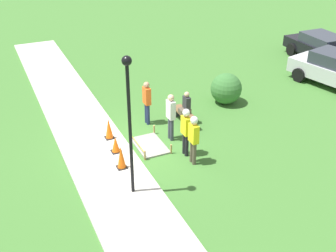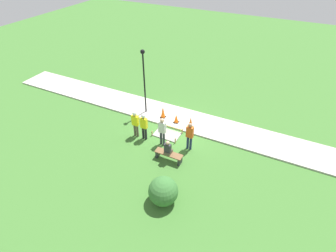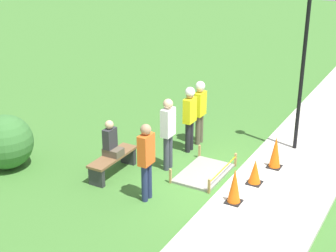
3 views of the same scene
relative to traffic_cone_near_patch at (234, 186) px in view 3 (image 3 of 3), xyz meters
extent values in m
plane|color=#3D702D|center=(0.72, 0.51, -0.50)|extent=(60.00, 60.00, 0.00)
cube|color=#BCB7AD|center=(0.72, -0.69, -0.45)|extent=(28.00, 2.39, 0.10)
cube|color=gray|center=(1.03, 1.21, -0.47)|extent=(1.57, 1.01, 0.06)
cube|color=tan|center=(0.25, 0.71, -0.31)|extent=(0.05, 0.05, 0.36)
cube|color=tan|center=(1.82, 0.71, -0.31)|extent=(0.05, 0.05, 0.36)
cube|color=tan|center=(0.25, 1.72, -0.31)|extent=(0.05, 0.05, 0.36)
cube|color=tan|center=(1.82, 1.72, -0.31)|extent=(0.05, 0.05, 0.36)
cube|color=yellow|center=(1.03, 0.71, -0.22)|extent=(1.57, 0.00, 0.04)
cube|color=black|center=(0.00, 0.00, -0.38)|extent=(0.34, 0.34, 0.02)
cone|color=orange|center=(0.00, 0.00, 0.02)|extent=(0.29, 0.29, 0.78)
cube|color=black|center=(1.03, -0.09, -0.38)|extent=(0.34, 0.34, 0.02)
cone|color=orange|center=(1.03, -0.09, -0.08)|extent=(0.29, 0.29, 0.58)
cube|color=black|center=(2.07, -0.23, -0.38)|extent=(0.34, 0.34, 0.02)
cone|color=orange|center=(2.07, -0.23, 0.03)|extent=(0.29, 0.29, 0.80)
cube|color=#2D2D33|center=(-0.71, 3.17, -0.28)|extent=(0.12, 0.40, 0.44)
cube|color=#2D2D33|center=(0.64, 3.17, -0.28)|extent=(0.12, 0.40, 0.44)
cube|color=brown|center=(-0.04, 3.17, -0.03)|extent=(1.54, 0.44, 0.06)
cube|color=brown|center=(-0.01, 3.17, 0.09)|extent=(0.34, 0.44, 0.18)
cube|color=#2D2D33|center=(-0.01, 3.25, 0.43)|extent=(0.36, 0.20, 0.50)
sphere|color=tan|center=(-0.01, 3.25, 0.79)|extent=(0.21, 0.21, 0.21)
cylinder|color=black|center=(1.99, 2.16, -0.08)|extent=(0.14, 0.14, 0.84)
cylinder|color=black|center=(2.17, 2.16, -0.08)|extent=(0.14, 0.14, 0.84)
cube|color=yellow|center=(2.08, 2.16, 0.67)|extent=(0.40, 0.22, 0.66)
sphere|color=#A37A5B|center=(2.08, 2.16, 1.11)|extent=(0.23, 0.23, 0.23)
sphere|color=white|center=(2.08, 2.16, 1.18)|extent=(0.26, 0.26, 0.26)
cylinder|color=brown|center=(2.58, 2.15, -0.08)|extent=(0.14, 0.14, 0.83)
cylinder|color=brown|center=(2.76, 2.15, -0.08)|extent=(0.14, 0.14, 0.83)
cube|color=yellow|center=(2.67, 2.15, 0.67)|extent=(0.40, 0.22, 0.66)
sphere|color=tan|center=(2.67, 2.15, 1.11)|extent=(0.23, 0.23, 0.23)
sphere|color=white|center=(2.67, 2.15, 1.17)|extent=(0.26, 0.26, 0.26)
cylinder|color=navy|center=(-0.75, 1.81, -0.06)|extent=(0.14, 0.14, 0.88)
cylinder|color=navy|center=(-0.57, 1.81, -0.06)|extent=(0.14, 0.14, 0.88)
cube|color=#E55B1E|center=(-0.66, 1.81, 0.73)|extent=(0.40, 0.22, 0.70)
sphere|color=#A37A5B|center=(-0.66, 1.81, 1.20)|extent=(0.24, 0.24, 0.24)
cylinder|color=#383D47|center=(0.79, 2.14, -0.05)|extent=(0.14, 0.14, 0.90)
cylinder|color=#383D47|center=(0.97, 2.14, -0.05)|extent=(0.14, 0.14, 0.90)
cube|color=silver|center=(0.88, 2.14, 0.75)|extent=(0.40, 0.22, 0.71)
sphere|color=tan|center=(0.88, 2.14, 1.23)|extent=(0.24, 0.24, 0.24)
cylinder|color=black|center=(3.44, -0.34, 1.68)|extent=(0.10, 0.10, 4.14)
sphere|color=#387033|center=(-1.01, 5.71, 0.19)|extent=(1.37, 1.37, 1.37)
camera|label=1|loc=(13.40, -3.71, 7.62)|focal=45.00mm
camera|label=2|loc=(-4.62, 12.50, 9.65)|focal=28.00mm
camera|label=3|loc=(-9.20, -3.53, 5.41)|focal=55.00mm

